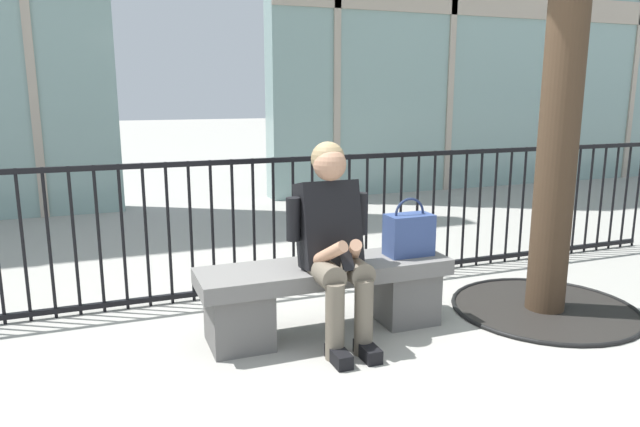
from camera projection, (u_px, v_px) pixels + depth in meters
ground_plane at (326, 331)px, 3.71m from camera, size 60.00×60.00×0.00m
stone_bench at (326, 291)px, 3.65m from camera, size 1.60×0.44×0.45m
seated_person_with_phone at (333, 237)px, 3.45m from camera, size 0.52×0.66×1.21m
handbag_on_bench at (409, 234)px, 3.78m from camera, size 0.30×0.17×0.38m
plaza_railing at (284, 224)px, 4.39m from camera, size 7.28×0.04×1.03m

